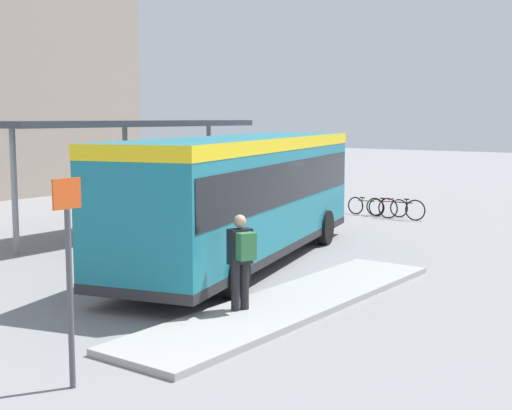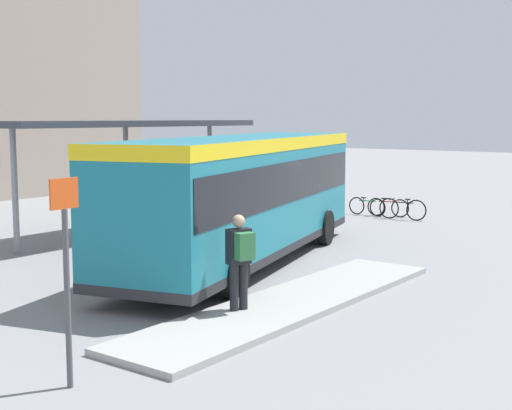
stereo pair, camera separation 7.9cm
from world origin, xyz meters
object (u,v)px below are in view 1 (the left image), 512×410
Objects in this scene: pedestrian_waiting at (241,256)px; potted_planter_near_shelter at (201,216)px; city_bus at (243,190)px; bicycle_red at (387,207)px; bicycle_black at (401,209)px; bicycle_green at (366,206)px; platform_sign at (69,273)px.

pedestrian_waiting is 1.37× the size of potted_planter_near_shelter.
bicycle_red is (9.75, 0.88, -1.48)m from city_bus.
bicycle_red is (0.41, 0.76, -0.04)m from bicycle_black.
pedestrian_waiting is 1.12× the size of bicycle_red.
city_bus reaches higher than potted_planter_near_shelter.
bicycle_green is at bearing -12.42° from potted_planter_near_shelter.
pedestrian_waiting is 1.13× the size of bicycle_green.
platform_sign is at bearing 115.33° from pedestrian_waiting.
bicycle_black is at bearing -37.13° from bicycle_red.
platform_sign is (-17.40, -4.74, 1.22)m from bicycle_green.
bicycle_green is at bearing -49.81° from pedestrian_waiting.
platform_sign is at bearing -85.89° from bicycle_red.
city_bus reaches higher than bicycle_black.
bicycle_green is 0.55× the size of platform_sign.
bicycle_green is 1.21× the size of potted_planter_near_shelter.
pedestrian_waiting is (-3.80, -2.85, -0.70)m from city_bus.
bicycle_green is (-0.17, 0.76, -0.01)m from bicycle_red.
potted_planter_near_shelter is at bearing -100.06° from bicycle_green.
bicycle_black is (9.33, 0.12, -1.44)m from city_bus.
city_bus reaches higher than platform_sign.
city_bus is at bearing -77.94° from bicycle_green.
bicycle_black is 0.86m from bicycle_red.
bicycle_green is (9.58, 1.64, -1.48)m from city_bus.
city_bus is 9.90m from bicycle_red.
bicycle_red is 7.93m from potted_planter_near_shelter.
potted_planter_near_shelter is (-7.38, 1.63, 0.32)m from bicycle_green.
bicycle_red is at bearing -17.53° from potted_planter_near_shelter.
platform_sign is at bearing 96.71° from bicycle_black.
city_bus is 6.98× the size of bicycle_red.
pedestrian_waiting is at bearing -83.29° from bicycle_red.
city_bus is 8.54× the size of potted_planter_near_shelter.
platform_sign is (-10.02, -6.37, 0.90)m from potted_planter_near_shelter.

